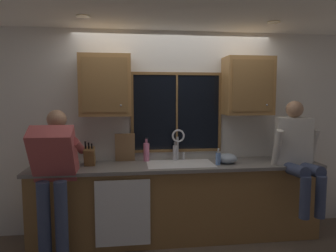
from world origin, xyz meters
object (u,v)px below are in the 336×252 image
object	(u,v)px
person_standing	(54,170)
soap_dispenser	(218,158)
knife_block	(90,157)
bottle_tall_clear	(146,151)
cutting_board	(125,148)
bottle_green_glass	(175,152)
person_sitting_on_counter	(297,150)
mixing_bowl	(227,159)

from	to	relation	value
person_standing	soap_dispenser	bearing A→B (deg)	6.96
knife_block	bottle_tall_clear	world-z (taller)	knife_block
knife_block	person_standing	bearing A→B (deg)	-131.31
person_standing	soap_dispenser	xyz separation A→B (m)	(1.83, 0.22, 0.03)
person_standing	cutting_board	xyz separation A→B (m)	(0.73, 0.54, 0.13)
person_standing	bottle_green_glass	bearing A→B (deg)	21.51
person_standing	knife_block	xyz separation A→B (m)	(0.32, 0.36, 0.06)
cutting_board	soap_dispenser	bearing A→B (deg)	-16.17
knife_block	cutting_board	distance (m)	0.45
person_sitting_on_counter	bottle_green_glass	distance (m)	1.46
person_standing	bottle_tall_clear	world-z (taller)	person_standing
soap_dispenser	mixing_bowl	bearing A→B (deg)	29.35
person_sitting_on_counter	bottle_tall_clear	size ratio (longest dim) A/B	4.25
person_standing	mixing_bowl	world-z (taller)	person_standing
person_standing	knife_block	world-z (taller)	person_standing
mixing_bowl	knife_block	bearing A→B (deg)	177.81
knife_block	cutting_board	bearing A→B (deg)	23.78
mixing_bowl	bottle_green_glass	xyz separation A→B (m)	(-0.61, 0.24, 0.05)
bottle_tall_clear	mixing_bowl	bearing A→B (deg)	-13.81
person_standing	cutting_board	distance (m)	0.92
bottle_tall_clear	person_standing	bearing A→B (deg)	-151.60
person_sitting_on_counter	mixing_bowl	bearing A→B (deg)	162.80
cutting_board	mixing_bowl	size ratio (longest dim) A/B	1.45
soap_dispenser	bottle_tall_clear	world-z (taller)	bottle_tall_clear
person_sitting_on_counter	soap_dispenser	world-z (taller)	person_sitting_on_counter
cutting_board	bottle_green_glass	world-z (taller)	cutting_board
bottle_green_glass	mixing_bowl	bearing A→B (deg)	-21.24
person_sitting_on_counter	bottle_tall_clear	world-z (taller)	person_sitting_on_counter
soap_dispenser	cutting_board	bearing A→B (deg)	163.83
person_sitting_on_counter	mixing_bowl	distance (m)	0.82
person_sitting_on_counter	mixing_bowl	xyz separation A→B (m)	(-0.77, 0.24, -0.13)
person_sitting_on_counter	knife_block	world-z (taller)	person_sitting_on_counter
knife_block	bottle_green_glass	bearing A→B (deg)	9.45
person_standing	cutting_board	size ratio (longest dim) A/B	4.38
bottle_green_glass	bottle_tall_clear	world-z (taller)	bottle_tall_clear
person_sitting_on_counter	cutting_board	world-z (taller)	person_sitting_on_counter
person_sitting_on_counter	bottle_green_glass	bearing A→B (deg)	161.00
cutting_board	person_standing	bearing A→B (deg)	-143.31
mixing_bowl	bottle_tall_clear	world-z (taller)	bottle_tall_clear
person_standing	bottle_green_glass	size ratio (longest dim) A/B	6.36
mixing_bowl	bottle_green_glass	world-z (taller)	bottle_green_glass
mixing_bowl	soap_dispenser	distance (m)	0.16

